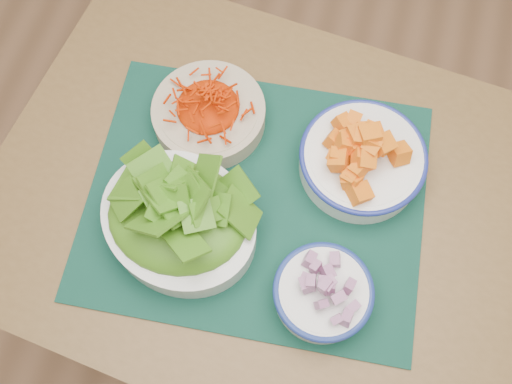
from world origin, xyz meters
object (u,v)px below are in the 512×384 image
Objects in this scene: carrot_bowl at (209,111)px; lettuce_bowl at (178,218)px; squash_bowl at (364,155)px; table at (300,231)px; onion_bowl at (323,292)px; placemat at (256,199)px.

lettuce_bowl reaches higher than carrot_bowl.
squash_bowl is at bearing 56.54° from lettuce_bowl.
table is 0.21m from squash_bowl.
placemat is at bearing 136.44° from onion_bowl.
table is 0.28m from carrot_bowl.
lettuce_bowl is (-0.19, -0.09, 0.17)m from table.
table is 2.05× the size of placemat.
squash_bowl is (0.27, -0.02, 0.01)m from carrot_bowl.
carrot_bowl is at bearing 135.25° from onion_bowl.
lettuce_bowl is at bearing -144.74° from squash_bowl.
squash_bowl is (0.15, 0.10, 0.05)m from placemat.
placemat is 0.19m from squash_bowl.
table is at bearing -30.56° from carrot_bowl.
lettuce_bowl reaches higher than table.
carrot_bowl is 0.20m from lettuce_bowl.
table is at bearing -126.67° from squash_bowl.
placemat is at bearing -171.06° from table.
onion_bowl is at bearing 9.30° from lettuce_bowl.
carrot_bowl is 0.76× the size of lettuce_bowl.
lettuce_bowl reaches higher than onion_bowl.
lettuce_bowl is (-0.10, -0.08, 0.05)m from placemat.
onion_bowl is at bearing -60.81° from table.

